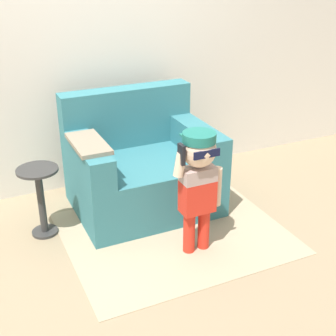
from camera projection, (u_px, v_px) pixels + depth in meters
ground_plane at (117, 213)px, 3.71m from camera, size 10.00×10.00×0.00m
wall_back at (82, 33)px, 3.69m from camera, size 10.00×0.05×2.60m
armchair at (141, 168)px, 3.71m from camera, size 1.09×0.86×0.90m
person_child at (198, 174)px, 3.02m from camera, size 0.35×0.27×0.87m
side_table at (40, 195)px, 3.32m from camera, size 0.29×0.29×0.52m
rug at (174, 232)px, 3.45m from camera, size 1.56×1.30×0.01m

